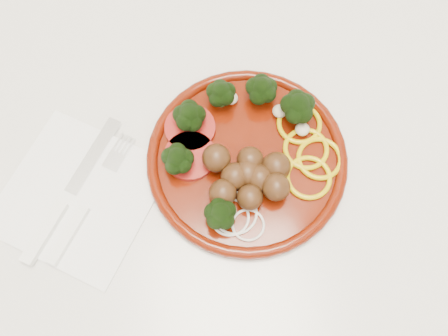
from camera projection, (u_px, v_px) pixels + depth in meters
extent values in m
cube|color=silver|center=(223.00, 239.00, 1.05)|extent=(2.40, 0.60, 0.87)
cube|color=silver|center=(222.00, 162.00, 0.63)|extent=(2.40, 0.60, 0.03)
cylinder|color=#4F1003|center=(247.00, 160.00, 0.61)|extent=(0.24, 0.24, 0.01)
torus|color=#4F1003|center=(247.00, 158.00, 0.60)|extent=(0.24, 0.24, 0.01)
sphere|color=#4B2A12|center=(250.00, 160.00, 0.58)|extent=(0.03, 0.03, 0.03)
sphere|color=#4B2A12|center=(235.00, 176.00, 0.57)|extent=(0.03, 0.03, 0.03)
sphere|color=#4B2A12|center=(223.00, 193.00, 0.57)|extent=(0.03, 0.03, 0.03)
sphere|color=#4B2A12|center=(276.00, 189.00, 0.57)|extent=(0.03, 0.03, 0.03)
sphere|color=#4B2A12|center=(216.00, 160.00, 0.58)|extent=(0.03, 0.03, 0.03)
sphere|color=#4B2A12|center=(260.00, 178.00, 0.57)|extent=(0.03, 0.03, 0.03)
sphere|color=#4B2A12|center=(276.00, 166.00, 0.58)|extent=(0.03, 0.03, 0.03)
sphere|color=#4B2A12|center=(250.00, 197.00, 0.57)|extent=(0.03, 0.03, 0.03)
sphere|color=#4B2A12|center=(248.00, 173.00, 0.58)|extent=(0.03, 0.03, 0.03)
torus|color=#C1A207|center=(306.00, 149.00, 0.60)|extent=(0.06, 0.06, 0.01)
torus|color=#C1A207|center=(309.00, 177.00, 0.59)|extent=(0.06, 0.06, 0.01)
torus|color=#C1A207|center=(299.00, 124.00, 0.61)|extent=(0.06, 0.06, 0.01)
torus|color=#C1A207|center=(319.00, 158.00, 0.60)|extent=(0.06, 0.06, 0.01)
cylinder|color=#720A07|center=(190.00, 128.00, 0.61)|extent=(0.06, 0.06, 0.01)
cylinder|color=#720A07|center=(190.00, 156.00, 0.60)|extent=(0.06, 0.06, 0.01)
torus|color=beige|center=(230.00, 217.00, 0.57)|extent=(0.05, 0.05, 0.00)
torus|color=beige|center=(248.00, 225.00, 0.57)|extent=(0.04, 0.04, 0.00)
torus|color=beige|center=(235.00, 213.00, 0.57)|extent=(0.05, 0.05, 0.00)
ellipsoid|color=#C6B793|center=(280.00, 112.00, 0.61)|extent=(0.02, 0.02, 0.01)
ellipsoid|color=#C6B793|center=(231.00, 99.00, 0.62)|extent=(0.02, 0.02, 0.01)
ellipsoid|color=#C6B793|center=(302.00, 129.00, 0.61)|extent=(0.02, 0.02, 0.01)
cube|color=white|center=(79.00, 196.00, 0.59)|extent=(0.24, 0.24, 0.00)
cube|color=silver|center=(94.00, 156.00, 0.61)|extent=(0.08, 0.10, 0.00)
cube|color=white|center=(45.00, 232.00, 0.57)|extent=(0.06, 0.07, 0.01)
cube|color=white|center=(68.00, 235.00, 0.57)|extent=(0.05, 0.07, 0.01)
cube|color=silver|center=(114.00, 161.00, 0.61)|extent=(0.03, 0.03, 0.00)
cube|color=silver|center=(129.00, 148.00, 0.61)|extent=(0.02, 0.02, 0.00)
cube|color=silver|center=(125.00, 146.00, 0.61)|extent=(0.02, 0.02, 0.00)
cube|color=silver|center=(121.00, 144.00, 0.61)|extent=(0.02, 0.02, 0.00)
cube|color=silver|center=(118.00, 143.00, 0.62)|extent=(0.02, 0.02, 0.00)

